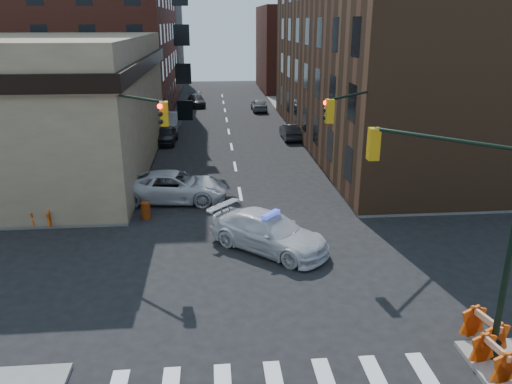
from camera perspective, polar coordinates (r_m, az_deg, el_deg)
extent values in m
plane|color=black|center=(21.07, -0.18, -9.16)|extent=(140.00, 140.00, 0.00)
cube|color=gray|center=(57.71, 20.38, 7.97)|extent=(34.00, 54.50, 0.15)
cube|color=maroon|center=(60.93, -22.62, 19.57)|extent=(25.00, 25.00, 24.00)
cube|color=#513420|center=(43.63, 14.90, 14.51)|extent=(14.00, 34.00, 14.00)
cube|color=brown|center=(81.81, -16.00, 16.93)|extent=(20.00, 18.00, 16.00)
cube|color=maroon|center=(78.18, 6.62, 15.97)|extent=(16.00, 16.00, 12.00)
cylinder|color=black|center=(17.62, 25.41, -15.86)|extent=(0.44, 0.44, 0.50)
cylinder|color=black|center=(15.74, 20.75, 5.70)|extent=(3.27, 3.27, 0.12)
cube|color=#BF8C0C|center=(16.69, 13.29, 5.36)|extent=(0.35, 0.35, 1.05)
sphere|color=#FF0C05|center=(16.80, 13.73, 6.65)|extent=(0.22, 0.22, 0.22)
sphere|color=black|center=(16.87, 13.64, 5.56)|extent=(0.22, 0.22, 0.22)
sphere|color=black|center=(16.95, 13.55, 4.47)|extent=(0.22, 0.22, 0.22)
cylinder|color=black|center=(26.00, -16.62, 5.33)|extent=(0.20, 0.20, 8.00)
cylinder|color=black|center=(27.08, -15.88, -2.40)|extent=(0.44, 0.44, 0.50)
cylinder|color=black|center=(23.72, -14.08, 10.47)|extent=(3.27, 3.27, 0.12)
cube|color=#BF8C0C|center=(22.05, -10.44, 8.79)|extent=(0.35, 0.35, 1.05)
sphere|color=#FF0C05|center=(21.85, -10.94, 9.60)|extent=(0.22, 0.22, 0.22)
sphere|color=black|center=(21.90, -10.89, 8.75)|extent=(0.22, 0.22, 0.22)
sphere|color=black|center=(21.96, -10.83, 7.90)|extent=(0.22, 0.22, 0.22)
cylinder|color=black|center=(26.82, 13.31, 6.02)|extent=(0.20, 0.20, 8.00)
cylinder|color=black|center=(27.87, 12.73, -1.51)|extent=(0.44, 0.44, 0.50)
cylinder|color=black|center=(24.42, 11.31, 10.89)|extent=(3.27, 3.27, 0.12)
cube|color=#BF8C0C|center=(22.57, 8.41, 9.13)|extent=(0.35, 0.35, 1.05)
sphere|color=#FF0C05|center=(22.62, 7.97, 10.07)|extent=(0.22, 0.22, 0.22)
sphere|color=black|center=(22.68, 7.94, 9.25)|extent=(0.22, 0.22, 0.22)
sphere|color=black|center=(22.73, 7.90, 8.43)|extent=(0.22, 0.22, 0.22)
cylinder|color=black|center=(46.21, 6.36, 8.28)|extent=(0.24, 0.24, 2.60)
sphere|color=#964515|center=(45.88, 6.46, 10.80)|extent=(3.00, 3.00, 3.00)
cylinder|color=black|center=(53.96, 4.69, 9.87)|extent=(0.24, 0.24, 2.60)
sphere|color=#964515|center=(53.68, 4.75, 12.03)|extent=(3.00, 3.00, 3.00)
imported|color=silver|center=(22.71, 1.48, -4.62)|extent=(5.89, 5.64, 1.68)
imported|color=silver|center=(29.20, -9.35, 0.62)|extent=(6.45, 3.44, 1.72)
imported|color=black|center=(43.41, -10.25, 6.43)|extent=(1.92, 4.35, 1.46)
imported|color=#93959B|center=(49.50, -9.67, 8.04)|extent=(1.82, 4.74, 1.54)
imported|color=black|center=(62.43, -6.83, 10.35)|extent=(2.44, 5.05, 1.42)
imported|color=black|center=(44.44, 3.95, 6.91)|extent=(1.50, 4.15, 1.36)
imported|color=gray|center=(58.66, 0.36, 9.94)|extent=(1.73, 4.24, 1.44)
imported|color=black|center=(26.90, -15.34, -0.80)|extent=(0.73, 0.48, 1.98)
imported|color=black|center=(29.71, -20.92, 0.21)|extent=(1.06, 1.00, 1.72)
cylinder|color=red|center=(25.06, -0.14, -3.05)|extent=(0.68, 0.68, 1.07)
cylinder|color=red|center=(26.99, -12.49, -2.07)|extent=(0.58, 0.58, 0.90)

